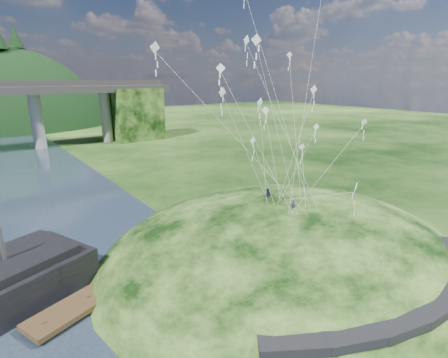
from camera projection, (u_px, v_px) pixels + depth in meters
ground at (228, 294)px, 26.42m from camera, size 320.00×320.00×0.00m
grass_hill at (283, 268)px, 32.94m from camera, size 36.00×32.00×13.00m
footpath at (411, 298)px, 22.55m from camera, size 22.29×5.84×0.83m
wooden_dock at (125, 278)px, 27.75m from camera, size 15.36×7.72×1.11m
kite_flyers at (274, 191)px, 32.14m from camera, size 1.15×4.35×1.70m
kite_swarm at (276, 82)px, 32.03m from camera, size 20.46×17.43×19.84m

